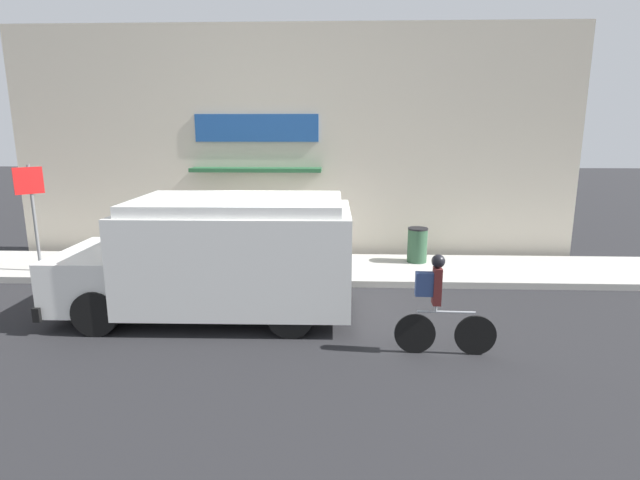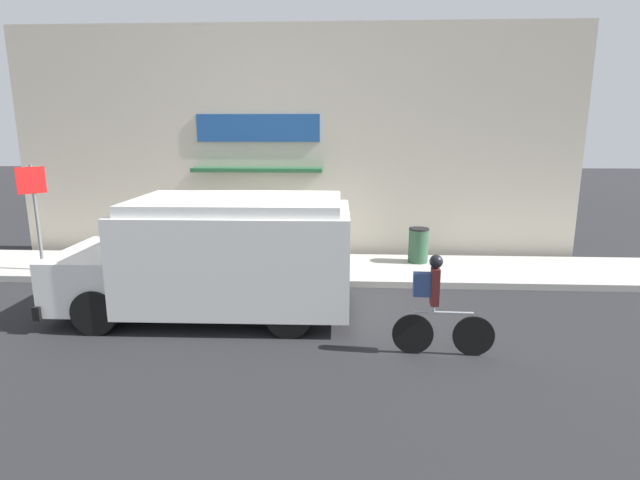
% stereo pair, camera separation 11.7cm
% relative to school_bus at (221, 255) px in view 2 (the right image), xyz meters
% --- Properties ---
extents(ground_plane, '(70.00, 70.00, 0.00)m').
position_rel_school_bus_xyz_m(ground_plane, '(0.92, 1.65, -1.12)').
color(ground_plane, '#232326').
extents(sidewalk, '(28.00, 2.40, 0.15)m').
position_rel_school_bus_xyz_m(sidewalk, '(0.92, 2.85, -1.05)').
color(sidewalk, '#ADAAA3').
rests_on(sidewalk, ground_plane).
extents(storefront, '(14.75, 0.74, 5.97)m').
position_rel_school_bus_xyz_m(storefront, '(0.90, 4.45, 1.86)').
color(storefront, beige).
rests_on(storefront, ground_plane).
extents(school_bus, '(5.28, 2.86, 2.17)m').
position_rel_school_bus_xyz_m(school_bus, '(0.00, 0.00, 0.00)').
color(school_bus, white).
rests_on(school_bus, ground_plane).
extents(cyclist, '(1.54, 0.20, 1.57)m').
position_rel_school_bus_xyz_m(cyclist, '(3.66, -1.57, -0.36)').
color(cyclist, black).
rests_on(cyclist, ground_plane).
extents(stop_sign_post, '(0.45, 0.45, 2.45)m').
position_rel_school_bus_xyz_m(stop_sign_post, '(-4.80, 2.17, 0.66)').
color(stop_sign_post, slate).
rests_on(stop_sign_post, sidewalk).
extents(trash_bin, '(0.49, 0.49, 0.86)m').
position_rel_school_bus_xyz_m(trash_bin, '(4.08, 3.33, -0.55)').
color(trash_bin, '#2D5138').
rests_on(trash_bin, sidewalk).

